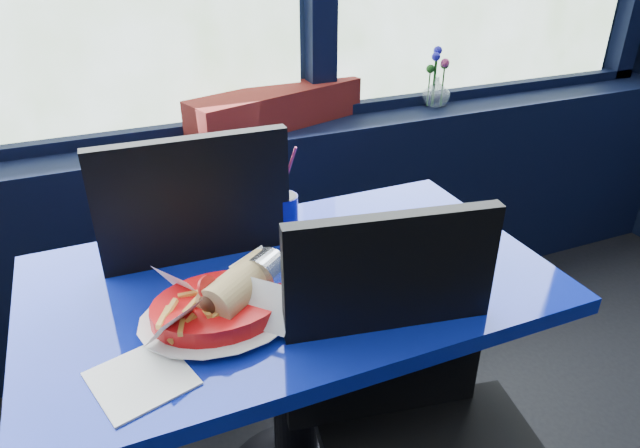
{
  "coord_description": "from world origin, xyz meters",
  "views": [
    {
      "loc": [
        -0.07,
        0.95,
        1.49
      ],
      "look_at": [
        0.36,
        1.98,
        0.89
      ],
      "focal_mm": 32.0,
      "sensor_mm": 36.0,
      "label": 1
    }
  ],
  "objects_px": {
    "chair_near_back": "(194,276)",
    "ketchup_bottle": "(209,202)",
    "flower_vase": "(437,88)",
    "near_table": "(293,337)",
    "food_basket": "(222,304)",
    "chair_near_front": "(423,424)",
    "planter_box": "(277,108)",
    "soda_cup": "(284,216)"
  },
  "relations": [
    {
      "from": "chair_near_back",
      "to": "food_basket",
      "type": "bearing_deg",
      "value": 91.17
    },
    {
      "from": "near_table",
      "to": "chair_near_back",
      "type": "relative_size",
      "value": 1.13
    },
    {
      "from": "chair_near_back",
      "to": "food_basket",
      "type": "xyz_separation_m",
      "value": [
        -0.01,
        -0.4,
        0.18
      ]
    },
    {
      "from": "near_table",
      "to": "flower_vase",
      "type": "distance_m",
      "value": 1.35
    },
    {
      "from": "flower_vase",
      "to": "ketchup_bottle",
      "type": "distance_m",
      "value": 1.24
    },
    {
      "from": "near_table",
      "to": "food_basket",
      "type": "xyz_separation_m",
      "value": [
        -0.19,
        -0.09,
        0.22
      ]
    },
    {
      "from": "chair_near_front",
      "to": "ketchup_bottle",
      "type": "height_order",
      "value": "chair_near_front"
    },
    {
      "from": "near_table",
      "to": "food_basket",
      "type": "bearing_deg",
      "value": -153.35
    },
    {
      "from": "ketchup_bottle",
      "to": "flower_vase",
      "type": "bearing_deg",
      "value": 29.09
    },
    {
      "from": "chair_near_front",
      "to": "food_basket",
      "type": "distance_m",
      "value": 0.48
    },
    {
      "from": "food_basket",
      "to": "chair_near_front",
      "type": "bearing_deg",
      "value": -52.44
    },
    {
      "from": "flower_vase",
      "to": "chair_near_front",
      "type": "bearing_deg",
      "value": -123.24
    },
    {
      "from": "chair_near_back",
      "to": "ketchup_bottle",
      "type": "bearing_deg",
      "value": 158.89
    },
    {
      "from": "flower_vase",
      "to": "food_basket",
      "type": "xyz_separation_m",
      "value": [
        -1.15,
        -0.98,
        -0.08
      ]
    },
    {
      "from": "planter_box",
      "to": "soda_cup",
      "type": "height_order",
      "value": "soda_cup"
    },
    {
      "from": "near_table",
      "to": "planter_box",
      "type": "xyz_separation_m",
      "value": [
        0.28,
        0.9,
        0.3
      ]
    },
    {
      "from": "flower_vase",
      "to": "ketchup_bottle",
      "type": "bearing_deg",
      "value": -150.91
    },
    {
      "from": "chair_near_back",
      "to": "flower_vase",
      "type": "bearing_deg",
      "value": -151.1
    },
    {
      "from": "planter_box",
      "to": "flower_vase",
      "type": "bearing_deg",
      "value": -18.64
    },
    {
      "from": "near_table",
      "to": "food_basket",
      "type": "distance_m",
      "value": 0.3
    },
    {
      "from": "food_basket",
      "to": "ketchup_bottle",
      "type": "xyz_separation_m",
      "value": [
        0.07,
        0.37,
        0.05
      ]
    },
    {
      "from": "near_table",
      "to": "soda_cup",
      "type": "bearing_deg",
      "value": 75.31
    },
    {
      "from": "ketchup_bottle",
      "to": "soda_cup",
      "type": "height_order",
      "value": "soda_cup"
    },
    {
      "from": "chair_near_back",
      "to": "ketchup_bottle",
      "type": "xyz_separation_m",
      "value": [
        0.06,
        -0.03,
        0.23
      ]
    },
    {
      "from": "near_table",
      "to": "ketchup_bottle",
      "type": "height_order",
      "value": "ketchup_bottle"
    },
    {
      "from": "flower_vase",
      "to": "near_table",
      "type": "bearing_deg",
      "value": -137.51
    },
    {
      "from": "near_table",
      "to": "soda_cup",
      "type": "distance_m",
      "value": 0.31
    },
    {
      "from": "planter_box",
      "to": "ketchup_bottle",
      "type": "height_order",
      "value": "ketchup_bottle"
    },
    {
      "from": "food_basket",
      "to": "ketchup_bottle",
      "type": "bearing_deg",
      "value": 67.56
    },
    {
      "from": "planter_box",
      "to": "flower_vase",
      "type": "height_order",
      "value": "flower_vase"
    },
    {
      "from": "chair_near_front",
      "to": "planter_box",
      "type": "bearing_deg",
      "value": 93.75
    },
    {
      "from": "food_basket",
      "to": "ketchup_bottle",
      "type": "height_order",
      "value": "ketchup_bottle"
    },
    {
      "from": "planter_box",
      "to": "soda_cup",
      "type": "relative_size",
      "value": 2.7
    },
    {
      "from": "chair_near_back",
      "to": "food_basket",
      "type": "distance_m",
      "value": 0.44
    },
    {
      "from": "chair_near_front",
      "to": "chair_near_back",
      "type": "distance_m",
      "value": 0.75
    },
    {
      "from": "food_basket",
      "to": "flower_vase",
      "type": "bearing_deg",
      "value": 27.87
    },
    {
      "from": "chair_near_front",
      "to": "ketchup_bottle",
      "type": "xyz_separation_m",
      "value": [
        -0.26,
        0.65,
        0.26
      ]
    },
    {
      "from": "near_table",
      "to": "chair_near_front",
      "type": "distance_m",
      "value": 0.4
    },
    {
      "from": "food_basket",
      "to": "ketchup_bottle",
      "type": "distance_m",
      "value": 0.38
    },
    {
      "from": "food_basket",
      "to": "soda_cup",
      "type": "distance_m",
      "value": 0.36
    },
    {
      "from": "chair_near_back",
      "to": "food_basket",
      "type": "relative_size",
      "value": 3.17
    },
    {
      "from": "chair_near_back",
      "to": "flower_vase",
      "type": "height_order",
      "value": "chair_near_back"
    }
  ]
}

